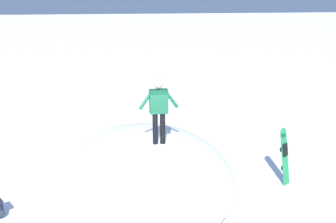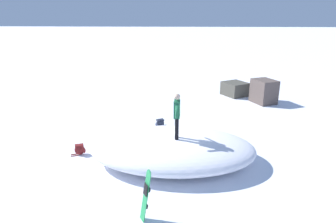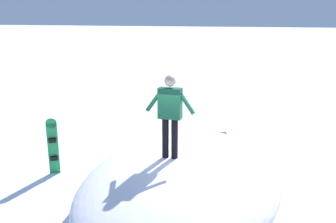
# 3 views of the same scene
# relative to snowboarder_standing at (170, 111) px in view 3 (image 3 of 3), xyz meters

# --- Properties ---
(ground) EXTENTS (240.00, 240.00, 0.00)m
(ground) POSITION_rel_snowboarder_standing_xyz_m (-0.71, 0.74, -2.14)
(ground) COLOR white
(snow_mound) EXTENTS (6.56, 4.21, 1.12)m
(snow_mound) POSITION_rel_snowboarder_standing_xyz_m (-0.16, 0.26, -1.58)
(snow_mound) COLOR white
(snow_mound) RESTS_ON ground
(snowboarder_standing) EXTENTS (0.23, 1.06, 1.76)m
(snowboarder_standing) POSITION_rel_snowboarder_standing_xyz_m (0.00, 0.00, 0.00)
(snowboarder_standing) COLOR black
(snowboarder_standing) RESTS_ON snow_mound
(snowboard_primary_upright) EXTENTS (0.38, 0.38, 1.57)m
(snowboard_primary_upright) POSITION_rel_snowboarder_standing_xyz_m (-0.77, -3.30, -1.34)
(snowboard_primary_upright) COLOR #1E8C47
(snowboard_primary_upright) RESTS_ON ground
(backpack_near) EXTENTS (0.64, 0.41, 0.46)m
(backpack_near) POSITION_rel_snowboarder_standing_xyz_m (-4.06, 0.63, -1.91)
(backpack_near) COLOR maroon
(backpack_near) RESTS_ON ground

